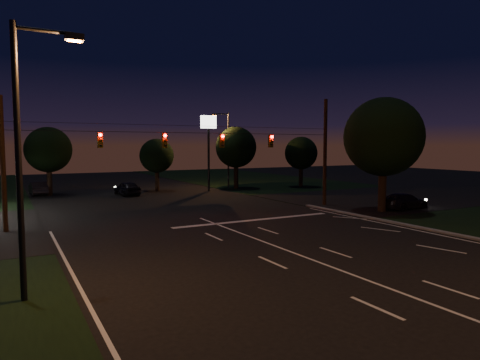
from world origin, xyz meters
TOP-DOWN VIEW (x-y plane):
  - ground at (0.00, 0.00)m, footprint 140.00×140.00m
  - cross_street_right at (20.00, 16.00)m, footprint 20.00×16.00m
  - center_line at (0.00, -6.00)m, footprint 0.14×40.00m
  - stop_bar at (3.00, 11.50)m, footprint 12.00×0.50m
  - utility_pole_right at (12.00, 15.00)m, footprint 0.30×0.30m
  - utility_pole_left at (-12.00, 15.00)m, footprint 0.28×0.28m
  - signal_span at (-0.00, 14.96)m, footprint 24.00×0.40m
  - pole_sign_right at (8.00, 30.00)m, footprint 1.80×0.30m
  - street_light_left at (-11.24, 2.00)m, footprint 2.20×0.35m
  - street_light_right_far at (11.24, 32.00)m, footprint 2.20×0.35m
  - tree_right_near at (13.53, 10.17)m, footprint 6.00×6.00m
  - tree_far_b at (-7.98, 34.13)m, footprint 4.60×4.60m
  - tree_far_c at (3.02, 33.10)m, footprint 3.80×3.80m
  - tree_far_d at (12.02, 31.13)m, footprint 4.80×4.80m
  - tree_far_e at (20.02, 29.11)m, footprint 4.00×4.00m
  - car_oncoming_a at (-1.00, 30.48)m, footprint 2.08×4.38m
  - car_oncoming_b at (-9.00, 35.30)m, footprint 1.69×4.30m
  - car_cross at (15.99, 10.00)m, footprint 4.61×2.16m

SIDE VIEW (x-z plane):
  - ground at x=0.00m, z-range 0.00..0.00m
  - cross_street_right at x=20.00m, z-range -0.01..0.01m
  - utility_pole_right at x=12.00m, z-range -4.50..4.50m
  - utility_pole_left at x=-12.00m, z-range -4.00..4.00m
  - center_line at x=0.00m, z-range 0.00..0.01m
  - stop_bar at x=3.00m, z-range 0.00..0.01m
  - car_cross at x=15.99m, z-range 0.00..1.30m
  - car_oncoming_b at x=-9.00m, z-range 0.00..1.39m
  - car_oncoming_a at x=-1.00m, z-range 0.00..1.45m
  - tree_far_c at x=3.02m, z-range 0.97..6.83m
  - tree_far_e at x=20.02m, z-range 1.03..7.20m
  - tree_far_b at x=-7.98m, z-range 1.12..8.10m
  - tree_far_d at x=12.02m, z-range 1.18..8.47m
  - street_light_left at x=-11.24m, z-range 0.74..9.74m
  - street_light_right_far at x=11.24m, z-range 0.74..9.74m
  - signal_span at x=0.00m, z-range 4.72..6.28m
  - tree_right_near at x=13.53m, z-range 1.30..10.06m
  - pole_sign_right at x=8.00m, z-range 2.04..10.44m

